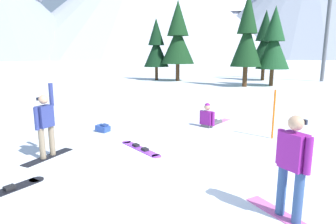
# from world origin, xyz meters

# --- Properties ---
(ground_plane) EXTENTS (800.00, 800.00, 0.00)m
(ground_plane) POSITION_xyz_m (0.00, 0.00, 0.00)
(ground_plane) COLOR white
(snowboarder_foreground) EXTENTS (0.90, 1.58, 1.75)m
(snowboarder_foreground) POSITION_xyz_m (1.78, -1.44, 0.92)
(snowboarder_foreground) COLOR pink
(snowboarder_foreground) RESTS_ON ground_plane
(snowboarder_midground) EXTENTS (0.99, 1.42, 1.94)m
(snowboarder_midground) POSITION_xyz_m (-3.08, 1.91, 0.91)
(snowboarder_midground) COLOR black
(snowboarder_midground) RESTS_ON ground_plane
(snowboarder_background) EXTENTS (1.47, 1.52, 0.91)m
(snowboarder_background) POSITION_xyz_m (1.92, 4.86, 0.31)
(snowboarder_background) COLOR #4C4C51
(snowboarder_background) RESTS_ON ground_plane
(loose_snowboard_far_spare) EXTENTS (1.23, 1.69, 0.09)m
(loose_snowboard_far_spare) POSITION_xyz_m (-0.66, 2.36, 0.02)
(loose_snowboard_far_spare) COLOR #993FD8
(loose_snowboard_far_spare) RESTS_ON ground_plane
(backpack_blue) EXTENTS (0.56, 0.52, 0.28)m
(backpack_blue) POSITION_xyz_m (-1.99, 4.39, 0.13)
(backpack_blue) COLOR #2D4C9E
(backpack_blue) RESTS_ON ground_plane
(trail_marker_pole) EXTENTS (0.06, 0.06, 1.58)m
(trail_marker_pole) POSITION_xyz_m (3.58, 3.09, 0.79)
(trail_marker_pole) COLOR orange
(trail_marker_pole) RESTS_ON ground_plane
(pine_tree_twin) EXTENTS (2.75, 2.75, 6.63)m
(pine_tree_twin) POSITION_xyz_m (10.44, 18.42, 3.62)
(pine_tree_twin) COLOR #472D19
(pine_tree_twin) RESTS_ON ground_plane
(pine_tree_leaning) EXTENTS (3.36, 3.36, 7.90)m
(pine_tree_leaning) POSITION_xyz_m (2.97, 23.88, 4.31)
(pine_tree_leaning) COLOR #472D19
(pine_tree_leaning) RESTS_ON ground_plane
(pine_tree_short) EXTENTS (2.56, 2.56, 7.62)m
(pine_tree_short) POSITION_xyz_m (7.96, 18.04, 4.15)
(pine_tree_short) COLOR #472D19
(pine_tree_short) RESTS_ON ground_plane
(pine_tree_young) EXTENTS (2.91, 2.91, 7.10)m
(pine_tree_young) POSITION_xyz_m (11.91, 23.75, 3.87)
(pine_tree_young) COLOR #472D19
(pine_tree_young) RESTS_ON ground_plane
(pine_tree_tall) EXTENTS (2.61, 2.61, 6.34)m
(pine_tree_tall) POSITION_xyz_m (0.86, 25.11, 3.46)
(pine_tree_tall) COLOR #472D19
(pine_tree_tall) RESTS_ON ground_plane
(ski_lift_tower) EXTENTS (3.96, 0.36, 11.89)m
(ski_lift_tower) POSITION_xyz_m (17.48, 22.20, 6.81)
(ski_lift_tower) COLOR #595B60
(ski_lift_tower) RESTS_ON ground_plane
(peak_east_ridge) EXTENTS (151.49, 151.49, 57.05)m
(peak_east_ridge) POSITION_xyz_m (72.50, 244.26, 29.81)
(peak_east_ridge) COLOR #B2B7C6
(peak_east_ridge) RESTS_ON ground_plane
(peak_north_spur) EXTENTS (168.58, 168.58, 74.58)m
(peak_north_spur) POSITION_xyz_m (116.91, 200.40, 38.96)
(peak_north_spur) COLOR #8C93A3
(peak_north_spur) RESTS_ON ground_plane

